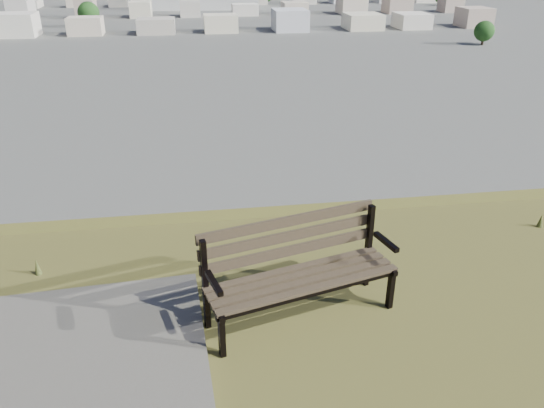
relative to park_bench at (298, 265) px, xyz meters
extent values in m
cube|color=#3E3224|center=(0.08, -0.29, -0.10)|extent=(1.84, 0.57, 0.04)
cube|color=#3E3224|center=(0.04, -0.17, -0.10)|extent=(1.84, 0.57, 0.04)
cube|color=#3E3224|center=(0.01, -0.04, -0.10)|extent=(1.84, 0.57, 0.04)
cube|color=#3E3224|center=(-0.02, 0.08, -0.10)|extent=(1.84, 0.57, 0.04)
cube|color=#3E3224|center=(-0.04, 0.16, 0.07)|extent=(1.83, 0.52, 0.10)
cube|color=#3E3224|center=(-0.05, 0.18, 0.22)|extent=(1.83, 0.52, 0.10)
cube|color=#3E3224|center=(-0.06, 0.21, 0.38)|extent=(1.83, 0.52, 0.10)
cube|color=black|center=(-0.79, -0.54, -0.33)|extent=(0.07, 0.07, 0.46)
cube|color=black|center=(-0.90, -0.11, -0.07)|extent=(0.07, 0.07, 0.96)
cube|color=black|center=(-0.84, -0.34, -0.13)|extent=(0.19, 0.52, 0.05)
cube|color=black|center=(-0.83, -0.39, 0.14)|extent=(0.15, 0.38, 0.05)
cube|color=black|center=(0.95, -0.07, -0.33)|extent=(0.07, 0.07, 0.46)
cube|color=black|center=(0.84, 0.36, -0.07)|extent=(0.07, 0.07, 0.96)
cube|color=black|center=(0.90, 0.13, -0.13)|extent=(0.19, 0.52, 0.05)
cube|color=black|center=(0.91, 0.08, 0.14)|extent=(0.15, 0.38, 0.05)
cube|color=black|center=(0.08, -0.30, -0.14)|extent=(1.83, 0.53, 0.04)
cube|color=black|center=(-0.02, 0.09, -0.14)|extent=(1.83, 0.53, 0.04)
cone|color=brown|center=(-2.77, 1.10, -0.46)|extent=(0.08, 0.08, 0.19)
cone|color=brown|center=(3.53, 1.30, -0.47)|extent=(0.08, 0.08, 0.18)
cube|color=silver|center=(8.29, 281.59, -22.70)|extent=(52.96, 25.49, 5.72)
cube|color=silver|center=(-58.87, 198.10, -22.06)|extent=(11.00, 11.00, 7.00)
cube|color=#B7AC9C|center=(-34.87, 198.10, -22.06)|extent=(11.00, 11.00, 7.00)
cube|color=beige|center=(-10.87, 198.10, -22.06)|extent=(11.00, 11.00, 7.00)
cube|color=silver|center=(13.13, 198.10, -22.06)|extent=(11.00, 11.00, 7.00)
cube|color=beige|center=(37.13, 198.10, -22.06)|extent=(11.00, 11.00, 7.00)
cube|color=tan|center=(61.13, 198.10, -22.06)|extent=(11.00, 11.00, 7.00)
cube|color=beige|center=(85.13, 198.10, -22.06)|extent=(11.00, 11.00, 7.00)
cube|color=beige|center=(109.13, 198.10, -22.06)|extent=(11.00, 11.00, 7.00)
cube|color=beige|center=(-70.87, 248.10, -22.06)|extent=(11.00, 11.00, 7.00)
cube|color=silver|center=(-46.87, 248.10, -22.06)|extent=(11.00, 11.00, 7.00)
cube|color=beige|center=(-22.87, 248.10, -22.06)|extent=(11.00, 11.00, 7.00)
cube|color=tan|center=(1.13, 248.10, -22.06)|extent=(11.00, 11.00, 7.00)
cube|color=beige|center=(25.13, 248.10, -22.06)|extent=(11.00, 11.00, 7.00)
cube|color=beige|center=(49.13, 248.10, -22.06)|extent=(11.00, 11.00, 7.00)
cube|color=silver|center=(73.13, 248.10, -22.06)|extent=(11.00, 11.00, 7.00)
cube|color=#B7AC9C|center=(97.13, 248.10, -22.06)|extent=(11.00, 11.00, 7.00)
cube|color=beige|center=(121.13, 248.10, -22.06)|extent=(11.00, 11.00, 7.00)
cube|color=tan|center=(-82.87, 298.10, -22.06)|extent=(11.00, 11.00, 7.00)
cube|color=beige|center=(-58.87, 298.10, -22.06)|extent=(11.00, 11.00, 7.00)
cylinder|color=#38291C|center=(91.13, 158.10, -24.51)|extent=(0.80, 0.80, 2.10)
sphere|color=#123312|center=(91.13, 158.10, -21.36)|extent=(6.30, 6.30, 6.30)
cylinder|color=#38291C|center=(-38.87, 218.10, -24.21)|extent=(0.80, 0.80, 2.70)
sphere|color=#123312|center=(-38.87, 218.10, -20.16)|extent=(8.10, 8.10, 8.10)
cylinder|color=#38291C|center=(131.13, 278.10, -24.58)|extent=(0.80, 0.80, 1.95)
cylinder|color=#38291C|center=(41.13, 298.10, -24.51)|extent=(0.80, 0.80, 2.10)
camera|label=1|loc=(-0.89, -4.29, 2.80)|focal=35.00mm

